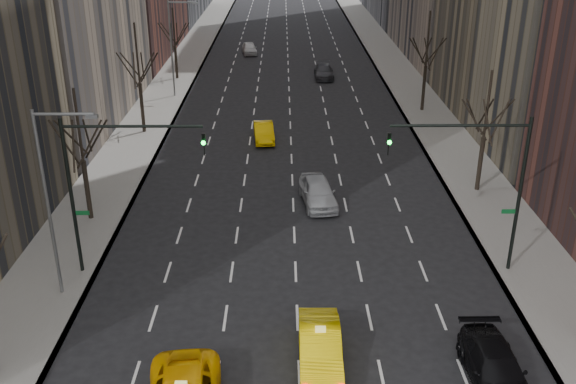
{
  "coord_description": "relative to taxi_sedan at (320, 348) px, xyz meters",
  "views": [
    {
      "loc": [
        -0.61,
        -16.12,
        16.91
      ],
      "look_at": [
        -0.37,
        14.09,
        3.5
      ],
      "focal_mm": 40.0,
      "sensor_mm": 36.0,
      "label": 1
    }
  ],
  "objects": [
    {
      "name": "streetlight_near",
      "position": [
        -11.68,
        5.2,
        4.83
      ],
      "size": [
        2.83,
        0.22,
        9.0
      ],
      "color": "slate",
      "rests_on": "ground"
    },
    {
      "name": "tree_rw_b",
      "position": [
        11.16,
        17.2,
        2.93
      ],
      "size": [
        3.36,
        3.5,
        7.82
      ],
      "color": "black",
      "rests_on": "ground"
    },
    {
      "name": "tree_lw_c",
      "position": [
        -12.84,
        29.2,
        3.25
      ],
      "size": [
        3.36,
        3.5,
        8.74
      ],
      "color": "black",
      "rests_on": "ground"
    },
    {
      "name": "far_car_white",
      "position": [
        -5.67,
        60.26,
        -0.06
      ],
      "size": [
        2.25,
        4.43,
        1.45
      ],
      "primitive_type": "imported",
      "rotation": [
        0.0,
        0.0,
        0.13
      ],
      "color": "silver",
      "rests_on": "ground"
    },
    {
      "name": "silver_sedan_ahead",
      "position": [
        0.7,
        15.37,
        0.04
      ],
      "size": [
        2.57,
        5.05,
        1.65
      ],
      "primitive_type": "imported",
      "rotation": [
        0.0,
        0.0,
        0.13
      ],
      "color": "#ADB0B5",
      "rests_on": "ground"
    },
    {
      "name": "streetlight_far",
      "position": [
        -11.68,
        40.2,
        4.83
      ],
      "size": [
        2.83,
        0.22,
        9.0
      ],
      "color": "slate",
      "rests_on": "ground"
    },
    {
      "name": "parked_suv_black",
      "position": [
        6.66,
        -1.28,
        -0.05
      ],
      "size": [
        2.08,
        5.06,
        1.47
      ],
      "primitive_type": "imported",
      "rotation": [
        0.0,
        0.0,
        0.0
      ],
      "color": "black",
      "rests_on": "ground"
    },
    {
      "name": "sidewalk_left",
      "position": [
        -13.09,
        65.2,
        -0.71
      ],
      "size": [
        4.5,
        320.0,
        0.15
      ],
      "primitive_type": "cube",
      "color": "slate",
      "rests_on": "ground"
    },
    {
      "name": "sidewalk_right",
      "position": [
        11.41,
        65.2,
        -0.71
      ],
      "size": [
        4.5,
        320.0,
        0.15
      ],
      "primitive_type": "cube",
      "color": "slate",
      "rests_on": "ground"
    },
    {
      "name": "traffic_mast_left",
      "position": [
        -9.94,
        7.2,
        4.7
      ],
      "size": [
        6.69,
        0.39,
        8.0
      ],
      "color": "black",
      "rests_on": "ground"
    },
    {
      "name": "tree_lw_b",
      "position": [
        -12.84,
        13.2,
        2.93
      ],
      "size": [
        3.36,
        3.5,
        7.82
      ],
      "color": "black",
      "rests_on": "ground"
    },
    {
      "name": "taxi_sedan",
      "position": [
        0.0,
        0.0,
        0.0
      ],
      "size": [
        1.69,
        4.78,
        1.57
      ],
      "primitive_type": "imported",
      "rotation": [
        0.0,
        0.0,
        -0.01
      ],
      "color": "yellow",
      "rests_on": "ground"
    },
    {
      "name": "tree_rw_c",
      "position": [
        11.16,
        35.2,
        3.25
      ],
      "size": [
        3.36,
        3.5,
        8.74
      ],
      "color": "black",
      "rests_on": "ground"
    },
    {
      "name": "tree_lw_d",
      "position": [
        -12.84,
        47.2,
        2.78
      ],
      "size": [
        3.36,
        3.5,
        7.36
      ],
      "color": "black",
      "rests_on": "ground"
    },
    {
      "name": "far_suv_grey",
      "position": [
        2.98,
        47.71,
        -0.07
      ],
      "size": [
        2.02,
        4.92,
        1.43
      ],
      "primitive_type": "imported",
      "rotation": [
        0.0,
        0.0,
        -0.0
      ],
      "color": "#2F2F35",
      "rests_on": "ground"
    },
    {
      "name": "far_taxi",
      "position": [
        -2.98,
        27.31,
        -0.08
      ],
      "size": [
        1.87,
        4.39,
        1.41
      ],
      "primitive_type": "imported",
      "rotation": [
        0.0,
        0.0,
        0.09
      ],
      "color": "#F3BB05",
      "rests_on": "ground"
    },
    {
      "name": "traffic_mast_right",
      "position": [
        8.27,
        7.2,
        4.7
      ],
      "size": [
        6.69,
        0.39,
        8.0
      ],
      "color": "black",
      "rests_on": "ground"
    }
  ]
}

